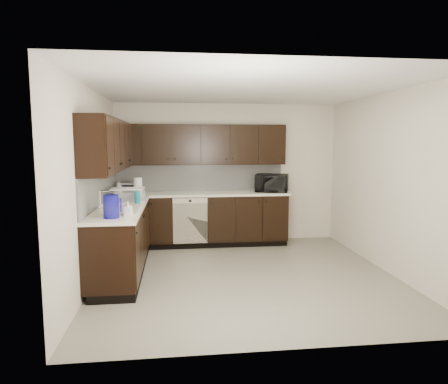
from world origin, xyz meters
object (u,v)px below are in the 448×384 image
object	(u,v)px
sink	(118,215)
blue_pitcher	(111,206)
toaster_oven	(128,188)
microwave	(272,183)
storage_bin	(128,195)

from	to	relation	value
sink	blue_pitcher	size ratio (longest dim) A/B	3.04
toaster_oven	blue_pitcher	bearing A→B (deg)	-84.34
sink	blue_pitcher	bearing A→B (deg)	-89.43
microwave	sink	bearing A→B (deg)	-126.66
microwave	storage_bin	size ratio (longest dim) A/B	1.22
storage_bin	blue_pitcher	bearing A→B (deg)	-90.97
toaster_oven	storage_bin	distance (m)	0.81
microwave	blue_pitcher	bearing A→B (deg)	-118.92
toaster_oven	storage_bin	world-z (taller)	toaster_oven
microwave	toaster_oven	bearing A→B (deg)	-161.43
microwave	storage_bin	world-z (taller)	microwave
sink	storage_bin	size ratio (longest dim) A/B	1.78
toaster_oven	sink	bearing A→B (deg)	-83.91
storage_bin	blue_pitcher	xyz separation A→B (m)	(-0.02, -1.40, 0.04)
microwave	storage_bin	distance (m)	2.53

